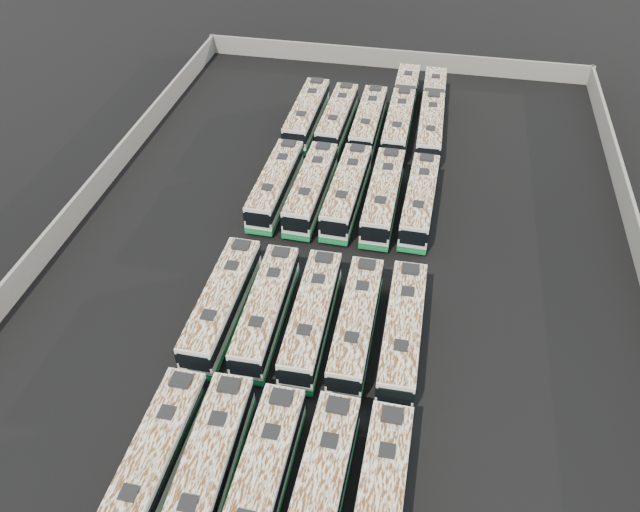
{
  "coord_description": "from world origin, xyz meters",
  "views": [
    {
      "loc": [
        5.51,
        -34.73,
        32.0
      ],
      "look_at": [
        -1.37,
        -0.67,
        1.6
      ],
      "focal_mm": 35.0,
      "sensor_mm": 36.0,
      "label": 1
    }
  ],
  "objects_px": {
    "bus_midfront_far_right": "(403,331)",
    "bus_front_center": "(260,486)",
    "bus_midfront_left": "(266,310)",
    "bus_front_left": "(207,472)",
    "bus_midback_far_left": "(276,184)",
    "bus_back_left": "(337,118)",
    "bus_midfront_far_left": "(223,303)",
    "bus_back_far_right": "(432,114)",
    "bus_front_far_right": "(379,506)",
    "bus_midfront_right": "(356,324)",
    "bus_front_far_left": "(153,464)",
    "bus_back_far_left": "(307,114)",
    "bus_midback_left": "(311,188)",
    "bus_midback_far_right": "(420,200)",
    "bus_front_right": "(319,496)",
    "bus_midfront_center": "(312,317)",
    "bus_midback_center": "(347,191)",
    "bus_back_center": "(368,122)",
    "bus_back_right": "(401,111)",
    "bus_midback_right": "(383,196)"
  },
  "relations": [
    {
      "from": "bus_front_far_left",
      "to": "bus_midfront_far_left",
      "type": "bearing_deg",
      "value": 91.1
    },
    {
      "from": "bus_midfront_left",
      "to": "bus_midback_left",
      "type": "height_order",
      "value": "bus_midback_left"
    },
    {
      "from": "bus_midfront_far_left",
      "to": "bus_midfront_right",
      "type": "bearing_deg",
      "value": 0.18
    },
    {
      "from": "bus_back_far_left",
      "to": "bus_midfront_right",
      "type": "bearing_deg",
      "value": -70.52
    },
    {
      "from": "bus_midfront_left",
      "to": "bus_front_right",
      "type": "bearing_deg",
      "value": -64.38
    },
    {
      "from": "bus_front_center",
      "to": "bus_back_far_left",
      "type": "bearing_deg",
      "value": 99.23
    },
    {
      "from": "bus_midfront_far_right",
      "to": "bus_front_center",
      "type": "bearing_deg",
      "value": -117.29
    },
    {
      "from": "bus_midback_far_right",
      "to": "bus_back_right",
      "type": "xyz_separation_m",
      "value": [
        -3.05,
        15.11,
        -0.0
      ]
    },
    {
      "from": "bus_midfront_left",
      "to": "bus_back_center",
      "type": "xyz_separation_m",
      "value": [
        3.16,
        26.8,
        0.02
      ]
    },
    {
      "from": "bus_front_far_left",
      "to": "bus_midfront_left",
      "type": "xyz_separation_m",
      "value": [
        2.94,
        12.32,
        -0.04
      ]
    },
    {
      "from": "bus_midfront_center",
      "to": "bus_back_left",
      "type": "height_order",
      "value": "bus_midfront_center"
    },
    {
      "from": "bus_front_center",
      "to": "bus_midfront_right",
      "type": "xyz_separation_m",
      "value": [
        3.15,
        12.36,
        -0.07
      ]
    },
    {
      "from": "bus_midfront_right",
      "to": "bus_back_right",
      "type": "relative_size",
      "value": 0.64
    },
    {
      "from": "bus_front_right",
      "to": "bus_midfront_left",
      "type": "relative_size",
      "value": 1.04
    },
    {
      "from": "bus_front_left",
      "to": "bus_midback_center",
      "type": "distance_m",
      "value": 27.04
    },
    {
      "from": "bus_midfront_far_left",
      "to": "bus_back_far_right",
      "type": "height_order",
      "value": "bus_midfront_far_left"
    },
    {
      "from": "bus_midfront_far_left",
      "to": "bus_back_far_right",
      "type": "xyz_separation_m",
      "value": [
        12.25,
        29.67,
        -0.05
      ]
    },
    {
      "from": "bus_midback_far_right",
      "to": "bus_back_far_left",
      "type": "bearing_deg",
      "value": 136.08
    },
    {
      "from": "bus_front_center",
      "to": "bus_midfront_far_right",
      "type": "height_order",
      "value": "bus_front_center"
    },
    {
      "from": "bus_midfront_right",
      "to": "bus_front_left",
      "type": "bearing_deg",
      "value": -116.97
    },
    {
      "from": "bus_midfront_right",
      "to": "bus_back_far_right",
      "type": "height_order",
      "value": "bus_midfront_right"
    },
    {
      "from": "bus_front_center",
      "to": "bus_midfront_center",
      "type": "xyz_separation_m",
      "value": [
        0.13,
        12.37,
        -0.05
      ]
    },
    {
      "from": "bus_midfront_far_left",
      "to": "bus_midfront_center",
      "type": "distance_m",
      "value": 6.23
    },
    {
      "from": "bus_front_left",
      "to": "bus_midfront_right",
      "type": "relative_size",
      "value": 1.05
    },
    {
      "from": "bus_midfront_right",
      "to": "bus_back_right",
      "type": "bearing_deg",
      "value": 89.87
    },
    {
      "from": "bus_midback_far_left",
      "to": "bus_back_left",
      "type": "xyz_separation_m",
      "value": [
        3.12,
        12.45,
        -0.02
      ]
    },
    {
      "from": "bus_midback_far_left",
      "to": "bus_front_right",
      "type": "bearing_deg",
      "value": -70.04
    },
    {
      "from": "bus_midfront_left",
      "to": "bus_front_left",
      "type": "bearing_deg",
      "value": -90.65
    },
    {
      "from": "bus_front_left",
      "to": "bus_front_far_right",
      "type": "distance_m",
      "value": 9.21
    },
    {
      "from": "bus_midfront_center",
      "to": "bus_back_center",
      "type": "height_order",
      "value": "bus_midfront_center"
    },
    {
      "from": "bus_front_far_right",
      "to": "bus_midback_far_right",
      "type": "distance_m",
      "value": 26.87
    },
    {
      "from": "bus_midback_left",
      "to": "bus_midback_far_right",
      "type": "bearing_deg",
      "value": 1.93
    },
    {
      "from": "bus_front_left",
      "to": "bus_front_center",
      "type": "height_order",
      "value": "bus_front_left"
    },
    {
      "from": "bus_back_far_right",
      "to": "bus_midfront_far_right",
      "type": "bearing_deg",
      "value": -90.86
    },
    {
      "from": "bus_back_far_left",
      "to": "bus_back_right",
      "type": "relative_size",
      "value": 0.67
    },
    {
      "from": "bus_midback_left",
      "to": "bus_midback_far_right",
      "type": "distance_m",
      "value": 9.15
    },
    {
      "from": "bus_midfront_left",
      "to": "bus_midback_far_left",
      "type": "height_order",
      "value": "bus_midback_far_left"
    },
    {
      "from": "bus_midback_far_left",
      "to": "bus_midback_left",
      "type": "distance_m",
      "value": 3.1
    },
    {
      "from": "bus_midback_far_left",
      "to": "bus_back_left",
      "type": "distance_m",
      "value": 12.84
    },
    {
      "from": "bus_midback_right",
      "to": "bus_back_center",
      "type": "distance_m",
      "value": 12.62
    },
    {
      "from": "bus_front_far_right",
      "to": "bus_midfront_right",
      "type": "xyz_separation_m",
      "value": [
        -3.09,
        12.18,
        -0.04
      ]
    },
    {
      "from": "bus_midfront_center",
      "to": "bus_midback_left",
      "type": "relative_size",
      "value": 0.98
    },
    {
      "from": "bus_midfront_center",
      "to": "bus_back_right",
      "type": "bearing_deg",
      "value": 83.53
    },
    {
      "from": "bus_front_left",
      "to": "bus_back_center",
      "type": "distance_m",
      "value": 39.16
    },
    {
      "from": "bus_midfront_far_left",
      "to": "bus_midfront_far_right",
      "type": "height_order",
      "value": "bus_midfront_far_left"
    },
    {
      "from": "bus_midback_far_left",
      "to": "bus_midback_left",
      "type": "relative_size",
      "value": 0.98
    },
    {
      "from": "bus_midback_far_right",
      "to": "bus_back_far_right",
      "type": "bearing_deg",
      "value": 91.27
    },
    {
      "from": "bus_midback_right",
      "to": "bus_back_center",
      "type": "xyz_separation_m",
      "value": [
        -2.98,
        12.26,
        -0.05
      ]
    },
    {
      "from": "bus_midback_right",
      "to": "bus_midfront_center",
      "type": "bearing_deg",
      "value": -101.23
    },
    {
      "from": "bus_front_left",
      "to": "bus_midfront_far_right",
      "type": "bearing_deg",
      "value": 51.27
    }
  ]
}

